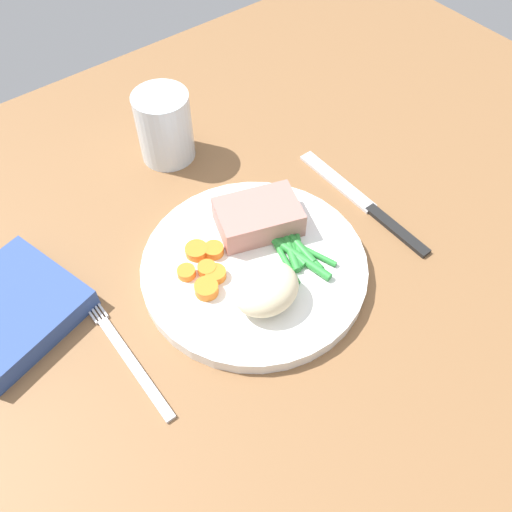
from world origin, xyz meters
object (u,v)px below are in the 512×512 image
(fork, at_px, (126,354))
(water_glass, at_px, (165,131))
(dinner_plate, at_px, (256,266))
(napkin, at_px, (9,310))
(knife, at_px, (365,204))
(meat_portion, at_px, (258,217))

(fork, bearing_deg, water_glass, 47.45)
(dinner_plate, distance_m, fork, 0.16)
(fork, bearing_deg, dinner_plate, -1.11)
(fork, distance_m, napkin, 0.13)
(knife, height_order, napkin, napkin)
(meat_portion, xyz_separation_m, napkin, (-0.26, 0.07, -0.02))
(dinner_plate, distance_m, water_glass, 0.22)
(dinner_plate, relative_size, meat_portion, 2.70)
(napkin, bearing_deg, dinner_plate, -24.64)
(meat_portion, relative_size, water_glass, 1.00)
(fork, height_order, water_glass, water_glass)
(dinner_plate, xyz_separation_m, fork, (-0.16, -0.00, -0.01))
(meat_portion, bearing_deg, fork, -168.21)
(dinner_plate, xyz_separation_m, water_glass, (0.02, 0.22, 0.03))
(knife, bearing_deg, dinner_plate, -179.34)
(knife, distance_m, water_glass, 0.26)
(dinner_plate, bearing_deg, water_glass, 83.42)
(knife, height_order, water_glass, water_glass)
(fork, xyz_separation_m, water_glass, (0.19, 0.22, 0.04))
(meat_portion, distance_m, napkin, 0.27)
(fork, relative_size, knife, 0.81)
(meat_portion, bearing_deg, water_glass, 92.47)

